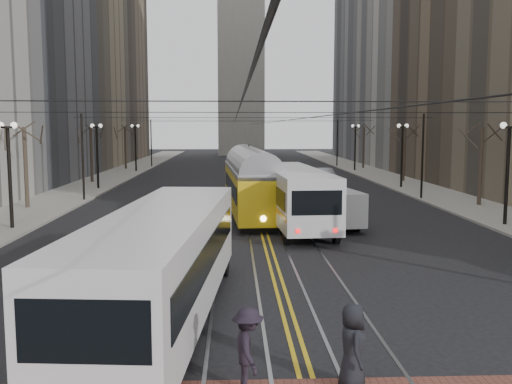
{
  "coord_description": "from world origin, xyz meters",
  "views": [
    {
      "loc": [
        -1.62,
        -13.16,
        5.64
      ],
      "look_at": [
        -0.71,
        9.73,
        3.0
      ],
      "focal_mm": 40.0,
      "sensor_mm": 36.0,
      "label": 1
    }
  ],
  "objects": [
    {
      "name": "ground",
      "position": [
        0.0,
        0.0,
        0.0
      ],
      "size": [
        260.0,
        260.0,
        0.0
      ],
      "primitive_type": "plane",
      "color": "black",
      "rests_on": "ground"
    },
    {
      "name": "sidewalk_left",
      "position": [
        -15.0,
        45.0,
        0.07
      ],
      "size": [
        5.0,
        140.0,
        0.15
      ],
      "primitive_type": "cube",
      "color": "gray",
      "rests_on": "ground"
    },
    {
      "name": "sidewalk_right",
      "position": [
        15.0,
        45.0,
        0.07
      ],
      "size": [
        5.0,
        140.0,
        0.15
      ],
      "primitive_type": "cube",
      "color": "gray",
      "rests_on": "ground"
    },
    {
      "name": "streetcar_rails",
      "position": [
        0.0,
        45.0,
        0.0
      ],
      "size": [
        4.8,
        130.0,
        0.02
      ],
      "primitive_type": "cube",
      "color": "gray",
      "rests_on": "ground"
    },
    {
      "name": "centre_lines",
      "position": [
        0.0,
        45.0,
        0.01
      ],
      "size": [
        0.42,
        130.0,
        0.01
      ],
      "primitive_type": "cube",
      "color": "gold",
      "rests_on": "ground"
    },
    {
      "name": "building_left_far",
      "position": [
        -25.5,
        86.0,
        20.0
      ],
      "size": [
        16.0,
        20.0,
        40.0
      ],
      "primitive_type": "cube",
      "color": "brown",
      "rests_on": "ground"
    },
    {
      "name": "building_right_mid",
      "position": [
        25.5,
        46.0,
        17.0
      ],
      "size": [
        16.0,
        20.0,
        34.0
      ],
      "primitive_type": "cube",
      "color": "brown",
      "rests_on": "ground"
    },
    {
      "name": "building_right_far",
      "position": [
        25.5,
        86.0,
        20.0
      ],
      "size": [
        16.0,
        20.0,
        40.0
      ],
      "primitive_type": "cube",
      "color": "slate",
      "rests_on": "ground"
    },
    {
      "name": "lamp_posts",
      "position": [
        -0.0,
        28.75,
        2.8
      ],
      "size": [
        27.6,
        57.2,
        5.6
      ],
      "color": "black",
      "rests_on": "ground"
    },
    {
      "name": "street_trees",
      "position": [
        0.0,
        35.25,
        2.8
      ],
      "size": [
        31.68,
        53.28,
        5.6
      ],
      "color": "#382D23",
      "rests_on": "ground"
    },
    {
      "name": "trolley_wires",
      "position": [
        0.0,
        34.83,
        3.77
      ],
      "size": [
        25.96,
        120.0,
        6.6
      ],
      "color": "black",
      "rests_on": "ground"
    },
    {
      "name": "transit_bus",
      "position": [
        -3.62,
        2.77,
        1.63
      ],
      "size": [
        3.82,
        13.24,
        3.26
      ],
      "primitive_type": "cube",
      "rotation": [
        0.0,
        0.0,
        -0.09
      ],
      "color": "silver",
      "rests_on": "ground"
    },
    {
      "name": "streetcar",
      "position": [
        -0.5,
        22.93,
        1.66
      ],
      "size": [
        3.45,
        14.2,
        3.32
      ],
      "primitive_type": "cube",
      "rotation": [
        0.0,
        0.0,
        0.06
      ],
      "color": "yellow",
      "rests_on": "ground"
    },
    {
      "name": "rear_bus",
      "position": [
        1.8,
        18.64,
        1.63
      ],
      "size": [
        3.47,
        12.66,
        3.27
      ],
      "primitive_type": "cube",
      "rotation": [
        0.0,
        0.0,
        0.06
      ],
      "color": "silver",
      "rests_on": "ground"
    },
    {
      "name": "cargo_van",
      "position": [
        4.07,
        18.03,
        1.08
      ],
      "size": [
        2.58,
        5.12,
        2.16
      ],
      "primitive_type": "cube",
      "rotation": [
        0.0,
        0.0,
        0.15
      ],
      "color": "#BABABA",
      "rests_on": "ground"
    },
    {
      "name": "sedan_grey",
      "position": [
        4.0,
        32.6,
        0.86
      ],
      "size": [
        2.85,
        5.32,
        1.72
      ],
      "primitive_type": "imported",
      "rotation": [
        0.0,
        0.0,
        0.17
      ],
      "color": "#42454A",
      "rests_on": "ground"
    },
    {
      "name": "sedan_silver",
      "position": [
        7.33,
        42.36,
        0.77
      ],
      "size": [
        2.07,
        4.82,
        1.54
      ],
      "primitive_type": "imported",
      "rotation": [
        0.0,
        0.0,
        0.1
      ],
      "color": "#9B9DA2",
      "rests_on": "ground"
    },
    {
      "name": "pedestrian_a",
      "position": [
        0.92,
        -1.5,
        0.95
      ],
      "size": [
        0.6,
        0.92,
        1.87
      ],
      "primitive_type": "imported",
      "rotation": [
        0.0,
        0.0,
        1.57
      ],
      "color": "black",
      "rests_on": "crosswalk_band"
    },
    {
      "name": "pedestrian_d",
      "position": [
        -1.33,
        -1.5,
        0.92
      ],
      "size": [
        0.86,
        1.27,
        1.82
      ],
      "primitive_type": "imported",
      "rotation": [
        0.0,
        0.0,
        1.74
      ],
      "color": "black",
      "rests_on": "crosswalk_band"
    }
  ]
}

